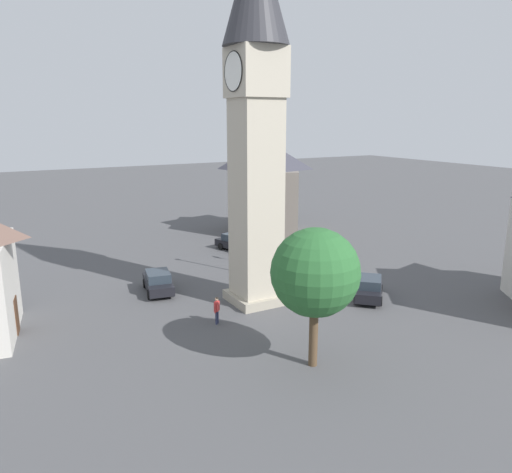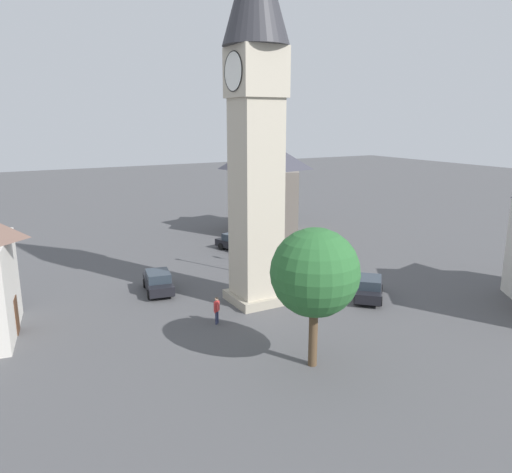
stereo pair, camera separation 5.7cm
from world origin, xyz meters
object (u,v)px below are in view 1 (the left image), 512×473
object	(u,v)px
car_red_corner	(369,288)
lamp_post	(232,232)
road_sign	(246,241)
tree	(315,273)
car_silver_kerb	(158,282)
pedestrian	(217,308)
clock_tower	(256,90)
car_blue_kerb	(236,242)
building_terrace_right	(265,186)

from	to	relation	value
car_red_corner	lamp_post	xyz separation A→B (m)	(-10.21, -5.28, 2.47)
road_sign	tree	bearing A→B (deg)	-17.69
car_silver_kerb	road_sign	world-z (taller)	road_sign
tree	lamp_post	distance (m)	16.48
pedestrian	lamp_post	size ratio (longest dim) A/B	0.35
clock_tower	lamp_post	size ratio (longest dim) A/B	4.87
car_blue_kerb	car_red_corner	size ratio (longest dim) A/B	1.07
tree	clock_tower	bearing A→B (deg)	168.50
car_silver_kerb	tree	size ratio (longest dim) A/B	0.62
building_terrace_right	road_sign	world-z (taller)	building_terrace_right
car_silver_kerb	building_terrace_right	bearing A→B (deg)	128.48
car_red_corner	pedestrian	world-z (taller)	pedestrian
clock_tower	building_terrace_right	size ratio (longest dim) A/B	2.36
tree	car_blue_kerb	bearing A→B (deg)	162.81
tree	road_sign	xyz separation A→B (m)	(-17.42, 5.56, -2.91)
clock_tower	tree	distance (m)	12.84
building_terrace_right	clock_tower	bearing A→B (deg)	-31.83
lamp_post	building_terrace_right	bearing A→B (deg)	139.36
car_red_corner	road_sign	world-z (taller)	road_sign
car_blue_kerb	road_sign	xyz separation A→B (m)	(4.12, -1.10, 1.14)
building_terrace_right	car_blue_kerb	bearing A→B (deg)	-49.09
tree	road_sign	bearing A→B (deg)	162.31
car_red_corner	tree	xyz separation A→B (m)	(5.81, -8.83, 4.05)
clock_tower	building_terrace_right	distance (m)	22.78
car_blue_kerb	lamp_post	world-z (taller)	lamp_post
pedestrian	lamp_post	bearing A→B (deg)	148.46
tree	lamp_post	world-z (taller)	tree
road_sign	car_blue_kerb	bearing A→B (deg)	164.97
clock_tower	tree	bearing A→B (deg)	-11.50
clock_tower	car_blue_kerb	world-z (taller)	clock_tower
tree	road_sign	world-z (taller)	tree
car_red_corner	pedestrian	distance (m)	10.91
car_red_corner	road_sign	size ratio (longest dim) A/B	1.48
car_silver_kerb	lamp_post	world-z (taller)	lamp_post
car_silver_kerb	car_red_corner	distance (m)	14.67
car_blue_kerb	road_sign	distance (m)	4.41
car_blue_kerb	car_red_corner	world-z (taller)	same
car_blue_kerb	pedestrian	size ratio (longest dim) A/B	2.63
clock_tower	car_blue_kerb	distance (m)	18.57
lamp_post	road_sign	size ratio (longest dim) A/B	1.71
car_blue_kerb	car_silver_kerb	xyz separation A→B (m)	(7.46, -9.95, 0.00)
clock_tower	lamp_post	distance (m)	12.66
pedestrian	road_sign	bearing A→B (deg)	144.09
car_red_corner	building_terrace_right	bearing A→B (deg)	168.96
car_silver_kerb	clock_tower	bearing A→B (deg)	45.95
car_red_corner	tree	distance (m)	11.32
car_red_corner	building_terrace_right	distance (m)	21.99
car_blue_kerb	car_red_corner	distance (m)	15.87
building_terrace_right	pedestrian	bearing A→B (deg)	-36.78
car_blue_kerb	pedestrian	bearing A→B (deg)	-30.77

